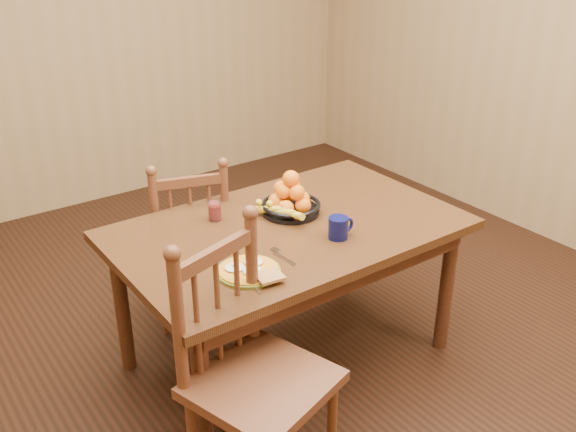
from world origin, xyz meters
TOP-DOWN VIEW (x-y plane):
  - room at (0.00, 0.00)m, footprint 4.52×5.02m
  - dining_table at (0.00, 0.00)m, footprint 1.60×1.00m
  - chair_far at (-0.21, 0.62)m, footprint 0.54×0.52m
  - chair_near at (-0.56, -0.56)m, footprint 0.60×0.58m
  - breakfast_plate at (-0.38, -0.26)m, footprint 0.26×0.29m
  - fork at (-0.19, -0.22)m, footprint 0.04×0.18m
  - spoon at (-0.43, -0.31)m, footprint 0.04×0.16m
  - coffee_mug at (0.11, -0.23)m, footprint 0.13×0.09m
  - juice_glass at (-0.25, 0.25)m, footprint 0.06×0.06m
  - fruit_bowl at (0.09, 0.11)m, footprint 0.32×0.32m

SIDE VIEW (x-z plane):
  - chair_far at x=-0.21m, z-range -0.01..0.94m
  - chair_near at x=-0.56m, z-range -0.01..1.05m
  - dining_table at x=0.00m, z-range 0.29..1.04m
  - fork at x=-0.19m, z-range 0.75..0.76m
  - spoon at x=-0.43m, z-range 0.75..0.76m
  - breakfast_plate at x=-0.38m, z-range 0.74..0.78m
  - juice_glass at x=-0.25m, z-range 0.75..0.84m
  - coffee_mug at x=0.11m, z-range 0.75..0.85m
  - fruit_bowl at x=0.09m, z-range 0.70..0.93m
  - room at x=0.00m, z-range -0.01..2.71m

